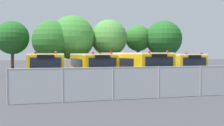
% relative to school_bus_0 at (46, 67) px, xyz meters
% --- Properties ---
extents(ground_plane, '(160.00, 160.00, 0.00)m').
position_rel_school_bus_0_xyz_m(ground_plane, '(5.54, 0.21, -1.37)').
color(ground_plane, '#38383D').
extents(school_bus_0, '(2.69, 9.31, 2.59)m').
position_rel_school_bus_0_xyz_m(school_bus_0, '(0.00, 0.00, 0.00)').
color(school_bus_0, yellow).
rests_on(school_bus_0, ground_plane).
extents(school_bus_1, '(2.51, 10.65, 2.58)m').
position_rel_school_bus_0_xyz_m(school_bus_1, '(3.72, 0.27, -0.01)').
color(school_bus_1, '#EAA80C').
rests_on(school_bus_1, ground_plane).
extents(school_bus_2, '(2.91, 11.73, 2.65)m').
position_rel_school_bus_0_xyz_m(school_bus_2, '(7.34, 0.00, 0.03)').
color(school_bus_2, yellow).
rests_on(school_bus_2, ground_plane).
extents(school_bus_3, '(2.62, 9.25, 2.55)m').
position_rel_school_bus_0_xyz_m(school_bus_3, '(11.10, -0.00, -0.02)').
color(school_bus_3, yellow).
rests_on(school_bus_3, ground_plane).
extents(tree_0, '(3.76, 3.76, 6.11)m').
position_rel_school_bus_0_xyz_m(tree_0, '(-3.53, 9.51, 2.89)').
color(tree_0, '#4C3823').
rests_on(tree_0, ground_plane).
extents(tree_1, '(4.40, 4.40, 6.12)m').
position_rel_school_bus_0_xyz_m(tree_1, '(0.97, 8.15, 2.47)').
color(tree_1, '#4C3823').
rests_on(tree_1, ground_plane).
extents(tree_2, '(5.08, 5.08, 6.81)m').
position_rel_school_bus_0_xyz_m(tree_2, '(3.31, 8.44, 2.87)').
color(tree_2, '#4C3823').
rests_on(tree_2, ground_plane).
extents(tree_3, '(4.36, 4.36, 6.49)m').
position_rel_school_bus_0_xyz_m(tree_3, '(7.59, 8.68, 3.00)').
color(tree_3, '#4C3823').
rests_on(tree_3, ground_plane).
extents(tree_4, '(3.31, 3.31, 6.03)m').
position_rel_school_bus_0_xyz_m(tree_4, '(11.60, 9.56, 3.04)').
color(tree_4, '#4C3823').
rests_on(tree_4, ground_plane).
extents(tree_5, '(4.57, 4.57, 6.56)m').
position_rel_school_bus_0_xyz_m(tree_5, '(14.64, 8.46, 2.88)').
color(tree_5, '#4C3823').
rests_on(tree_5, ground_plane).
extents(chainlink_fence, '(15.58, 0.07, 1.75)m').
position_rel_school_bus_0_xyz_m(chainlink_fence, '(5.79, -9.32, -0.46)').
color(chainlink_fence, '#9EA0A3').
rests_on(chainlink_fence, ground_plane).
extents(traffic_cone, '(0.44, 0.44, 0.57)m').
position_rel_school_bus_0_xyz_m(traffic_cone, '(5.56, -8.01, -1.08)').
color(traffic_cone, '#EA5914').
rests_on(traffic_cone, ground_plane).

